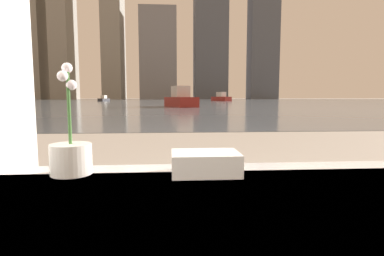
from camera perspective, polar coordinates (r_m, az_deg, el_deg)
The scene contains 13 objects.
potted_orchid at distance 1.17m, azimuth -22.07°, elevation -4.51°, with size 0.15×0.15×0.40m.
towel_stack at distance 1.10m, azimuth 2.54°, elevation -6.66°, with size 0.25×0.17×0.08m.
harbor_water at distance 62.13m, azimuth -3.85°, elevation 5.15°, with size 180.00×110.00×0.01m.
harbor_boat_0 at distance 60.87m, azimuth -16.44°, elevation 5.30°, with size 1.82×3.25×1.16m.
harbor_boat_1 at distance 25.80m, azimuth -2.20°, elevation 5.45°, with size 2.89×4.98×1.77m.
harbor_boat_2 at distance 67.41m, azimuth -0.78°, elevation 5.73°, with size 1.83×4.49×1.65m.
harbor_boat_5 at distance 63.07m, azimuth 5.57°, elevation 5.75°, with size 3.76×5.23×1.87m.
skyline_tower_0 at distance 132.89m, azimuth -28.15°, elevation 19.90°, with size 6.39×9.21×68.83m.
skyline_tower_1 at distance 127.87m, azimuth -23.40°, elevation 18.20°, with size 6.54×13.66×58.02m.
skyline_tower_2 at distance 123.83m, azimuth -14.84°, elevation 19.91°, with size 7.00×13.88×62.24m.
skyline_tower_3 at distance 119.30m, azimuth -6.38°, elevation 13.66°, with size 13.73×13.02×33.85m.
skyline_tower_4 at distance 121.14m, azimuth 3.50°, elevation 16.42°, with size 12.44×11.72×45.77m.
skyline_tower_5 at distance 127.32m, azimuth 13.48°, elevation 19.73°, with size 10.90×8.37×63.04m.
Camera 1 is at (-0.20, -0.12, 0.86)m, focal length 28.00 mm.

